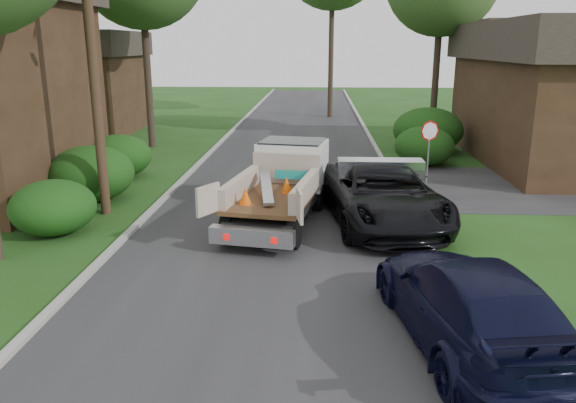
% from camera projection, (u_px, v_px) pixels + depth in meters
% --- Properties ---
extents(ground, '(120.00, 120.00, 0.00)m').
position_uv_depth(ground, '(266.00, 281.00, 12.59)').
color(ground, '#1E4112').
rests_on(ground, ground).
extents(road, '(8.00, 90.00, 0.02)m').
position_uv_depth(road, '(289.00, 179.00, 22.20)').
color(road, '#28282B').
rests_on(road, ground).
extents(curb_left, '(0.20, 90.00, 0.12)m').
position_uv_depth(curb_left, '(186.00, 176.00, 22.40)').
color(curb_left, '#9E9E99').
rests_on(curb_left, ground).
extents(curb_right, '(0.20, 90.00, 0.12)m').
position_uv_depth(curb_right, '(393.00, 179.00, 21.98)').
color(curb_right, '#9E9E99').
rests_on(curb_right, ground).
extents(stop_sign, '(0.71, 0.32, 2.48)m').
position_uv_depth(stop_sign, '(429.00, 140.00, 20.50)').
color(stop_sign, slate).
rests_on(stop_sign, ground).
extents(utility_pole, '(2.42, 1.25, 10.00)m').
position_uv_depth(utility_pole, '(91.00, 43.00, 16.26)').
color(utility_pole, '#382619').
rests_on(utility_pole, ground).
extents(house_left_far, '(7.56, 7.56, 6.00)m').
position_uv_depth(house_left_far, '(74.00, 81.00, 33.61)').
color(house_left_far, '#332215').
rests_on(house_left_far, ground).
extents(hedge_left_a, '(2.34, 2.34, 1.53)m').
position_uv_depth(hedge_left_a, '(53.00, 207.00, 15.58)').
color(hedge_left_a, '#0E3D10').
rests_on(hedge_left_a, ground).
extents(hedge_left_b, '(2.86, 2.86, 1.87)m').
position_uv_depth(hedge_left_b, '(91.00, 173.00, 18.92)').
color(hedge_left_b, '#0E3D10').
rests_on(hedge_left_b, ground).
extents(hedge_left_c, '(2.60, 2.60, 1.70)m').
position_uv_depth(hedge_left_c, '(118.00, 156.00, 22.32)').
color(hedge_left_c, '#0E3D10').
rests_on(hedge_left_c, ground).
extents(hedge_right_a, '(2.60, 2.60, 1.70)m').
position_uv_depth(hedge_right_a, '(424.00, 146.00, 24.57)').
color(hedge_right_a, '#0E3D10').
rests_on(hedge_right_a, ground).
extents(hedge_right_b, '(3.38, 3.38, 2.21)m').
position_uv_depth(hedge_right_b, '(428.00, 130.00, 27.35)').
color(hedge_right_b, '#0E3D10').
rests_on(hedge_right_b, ground).
extents(flatbed_truck, '(3.35, 6.09, 2.19)m').
position_uv_depth(flatbed_truck, '(285.00, 178.00, 17.13)').
color(flatbed_truck, black).
rests_on(flatbed_truck, ground).
extents(black_pickup, '(3.93, 6.81, 1.78)m').
position_uv_depth(black_pickup, '(381.00, 194.00, 16.52)').
color(black_pickup, black).
rests_on(black_pickup, ground).
extents(navy_suv, '(3.03, 5.72, 1.58)m').
position_uv_depth(navy_suv, '(469.00, 302.00, 9.78)').
color(navy_suv, black).
rests_on(navy_suv, ground).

